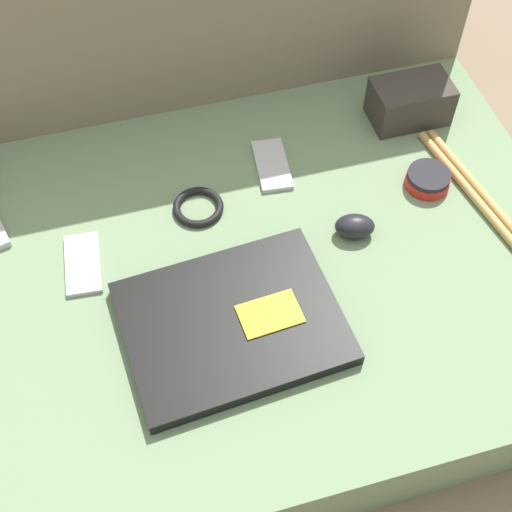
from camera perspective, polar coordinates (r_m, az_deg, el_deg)
ground_plane at (r=1.24m, az=0.00°, el=-4.26°), size 8.00×8.00×0.00m
couch_seat at (r=1.18m, az=0.00°, el=-2.52°), size 1.04×0.75×0.14m
couch_backrest at (r=1.36m, az=-5.75°, el=19.17°), size 1.04×0.20×0.57m
laptop at (r=1.05m, az=-1.91°, el=-5.36°), size 0.33×0.27×0.03m
computer_mouse at (r=1.16m, az=7.91°, el=2.37°), size 0.07×0.06×0.04m
speaker_puck at (r=1.25m, az=13.59°, el=5.98°), size 0.08×0.08×0.03m
phone_black at (r=1.25m, az=1.28°, el=7.30°), size 0.07×0.12×0.01m
phone_small at (r=1.15m, az=-13.68°, el=-0.61°), size 0.06×0.12×0.01m
camera_pouch at (r=1.35m, az=12.23°, el=11.99°), size 0.14×0.09×0.08m
cable_coil at (r=1.19m, az=-4.65°, el=3.93°), size 0.08×0.08×0.01m
drumstick_pair at (r=1.25m, az=18.12°, el=3.72°), size 0.09×0.38×0.01m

